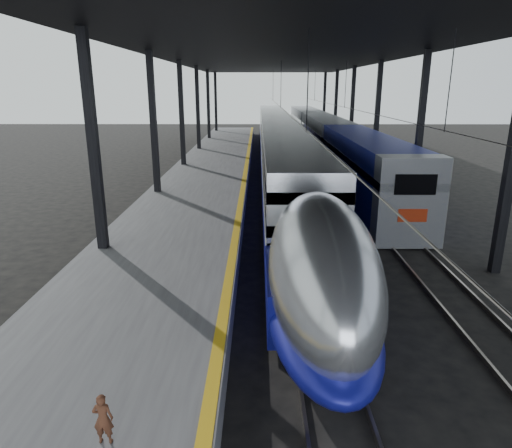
{
  "coord_description": "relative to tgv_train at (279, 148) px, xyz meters",
  "views": [
    {
      "loc": [
        0.26,
        -11.8,
        7.02
      ],
      "look_at": [
        0.17,
        4.85,
        2.0
      ],
      "focal_mm": 32.0,
      "sensor_mm": 36.0,
      "label": 1
    }
  ],
  "objects": [
    {
      "name": "child",
      "position": [
        -4.44,
        -32.55,
        -0.53
      ],
      "size": [
        0.36,
        0.24,
        0.98
      ],
      "primitive_type": "imported",
      "rotation": [
        0.0,
        0.0,
        3.17
      ],
      "color": "#452517",
      "rests_on": "platform"
    },
    {
      "name": "platform",
      "position": [
        -5.5,
        -7.34,
        -1.52
      ],
      "size": [
        6.0,
        80.0,
        1.0
      ],
      "primitive_type": "cube",
      "color": "#4C4C4F",
      "rests_on": "ground"
    },
    {
      "name": "canopy",
      "position": [
        -0.1,
        -7.34,
        7.09
      ],
      "size": [
        18.0,
        75.0,
        9.47
      ],
      "color": "black",
      "rests_on": "ground"
    },
    {
      "name": "rails",
      "position": [
        2.5,
        -7.34,
        -1.94
      ],
      "size": [
        6.52,
        80.0,
        0.16
      ],
      "color": "slate",
      "rests_on": "ground"
    },
    {
      "name": "second_train",
      "position": [
        5.0,
        7.37,
        0.08
      ],
      "size": [
        3.01,
        56.05,
        4.15
      ],
      "color": "navy",
      "rests_on": "ground"
    },
    {
      "name": "yellow_strip",
      "position": [
        -2.7,
        -7.34,
        -1.02
      ],
      "size": [
        0.3,
        80.0,
        0.01
      ],
      "primitive_type": "cube",
      "color": "gold",
      "rests_on": "platform"
    },
    {
      "name": "tgv_train",
      "position": [
        0.0,
        0.0,
        0.0
      ],
      "size": [
        3.02,
        65.2,
        4.33
      ],
      "color": "#AFB2B6",
      "rests_on": "ground"
    },
    {
      "name": "ground",
      "position": [
        -2.0,
        -27.34,
        -2.02
      ],
      "size": [
        160.0,
        160.0,
        0.0
      ],
      "primitive_type": "plane",
      "color": "black",
      "rests_on": "ground"
    }
  ]
}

